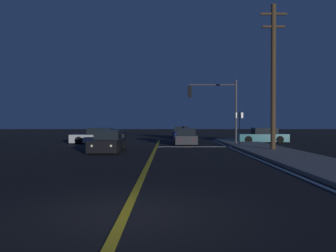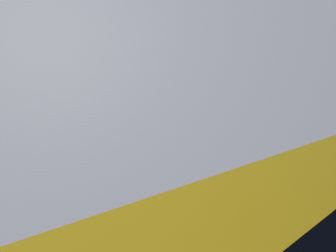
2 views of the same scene
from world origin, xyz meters
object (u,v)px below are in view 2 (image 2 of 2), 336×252
car_side_waiting_teal (193,128)px  utility_pole_right (277,83)px  street_sign_corner (222,125)px  car_far_approaching_silver (49,155)px  traffic_signal_near_right (183,99)px  car_mid_block_charcoal (155,141)px  car_following_oncoming_navy (83,127)px  car_lead_oncoming_black (170,175)px

car_side_waiting_teal → utility_pole_right: bearing=168.2°
utility_pole_right → street_sign_corner: 4.82m
car_far_approaching_silver → utility_pole_right: bearing=-122.3°
street_sign_corner → car_far_approaching_silver: bearing=159.5°
traffic_signal_near_right → utility_pole_right: bearing=112.5°
car_mid_block_charcoal → street_sign_corner: (3.76, -3.13, 1.16)m
car_mid_block_charcoal → car_side_waiting_teal: 7.33m
car_far_approaching_silver → street_sign_corner: bearing=-111.5°
utility_pole_right → car_side_waiting_teal: bearing=78.8°
car_mid_block_charcoal → car_side_waiting_teal: bearing=20.1°
utility_pole_right → street_sign_corner: (-1.40, 3.46, -3.06)m
car_mid_block_charcoal → car_following_oncoming_navy: (0.07, 10.23, 0.00)m
car_far_approaching_silver → car_mid_block_charcoal: bearing=-99.2°
car_far_approaching_silver → street_sign_corner: street_sign_corner is taller
street_sign_corner → car_following_oncoming_navy: bearing=105.4°
car_lead_oncoming_black → utility_pole_right: utility_pole_right is taller
street_sign_corner → car_side_waiting_teal: bearing=59.9°
utility_pole_right → traffic_signal_near_right: bearing=112.5°
utility_pole_right → street_sign_corner: size_ratio=3.56×
car_following_oncoming_navy → traffic_signal_near_right: size_ratio=0.87×
car_mid_block_charcoal → utility_pole_right: size_ratio=0.45×
car_following_oncoming_navy → car_side_waiting_teal: (6.87, -7.87, -0.00)m
car_following_oncoming_navy → car_side_waiting_teal: size_ratio=1.02×
car_side_waiting_teal → traffic_signal_near_right: 5.92m
car_lead_oncoming_black → car_side_waiting_teal: same height
car_far_approaching_silver → car_lead_oncoming_black: size_ratio=0.95×
car_mid_block_charcoal → car_lead_oncoming_black: bearing=-126.5°
car_side_waiting_teal → traffic_signal_near_right: size_ratio=0.85×
car_following_oncoming_navy → utility_pole_right: (5.09, -16.82, 4.22)m
car_mid_block_charcoal → car_following_oncoming_navy: bearing=90.9°
car_far_approaching_silver → traffic_signal_near_right: bearing=-99.0°
car_side_waiting_teal → utility_pole_right: (-1.78, -8.95, 4.22)m
car_side_waiting_teal → car_following_oncoming_navy: bearing=40.5°
car_far_approaching_silver → street_sign_corner: (11.24, -4.20, 1.15)m
car_lead_oncoming_black → street_sign_corner: street_sign_corner is taller
car_side_waiting_teal → traffic_signal_near_right: (-4.37, -2.69, 2.95)m
car_far_approaching_silver → utility_pole_right: 15.37m
car_mid_block_charcoal → car_lead_oncoming_black: (-5.22, -6.75, 0.00)m
traffic_signal_near_right → utility_pole_right: utility_pole_right is taller
car_lead_oncoming_black → car_following_oncoming_navy: (5.30, 16.98, 0.00)m
car_mid_block_charcoal → car_far_approaching_silver: bearing=173.2°
car_lead_oncoming_black → car_far_approaching_silver: bearing=-74.7°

